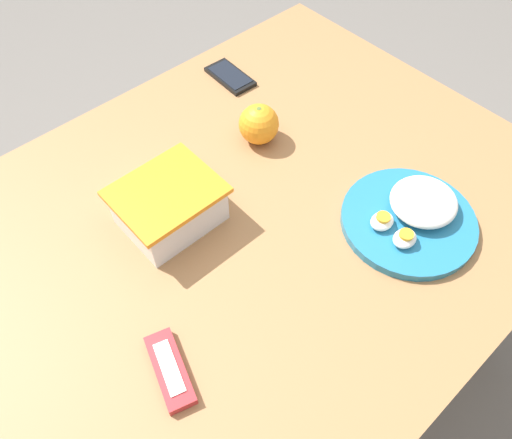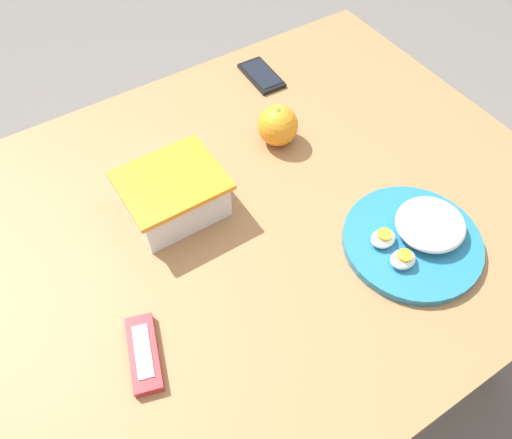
% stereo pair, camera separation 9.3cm
% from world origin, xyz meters
% --- Properties ---
extents(ground_plane, '(10.00, 10.00, 0.00)m').
position_xyz_m(ground_plane, '(0.00, 0.00, 0.00)').
color(ground_plane, '#66605B').
extents(table, '(1.28, 0.95, 0.72)m').
position_xyz_m(table, '(0.00, 0.00, 0.62)').
color(table, '#996B42').
rests_on(table, ground_plane).
extents(food_container, '(0.19, 0.16, 0.09)m').
position_xyz_m(food_container, '(-0.09, 0.09, 0.76)').
color(food_container, white).
rests_on(food_container, table).
extents(orange_fruit, '(0.09, 0.09, 0.09)m').
position_xyz_m(orange_fruit, '(0.18, 0.14, 0.76)').
color(orange_fruit, orange).
rests_on(orange_fruit, table).
extents(rice_plate, '(0.26, 0.26, 0.06)m').
position_xyz_m(rice_plate, '(0.25, -0.22, 0.74)').
color(rice_plate, teal).
rests_on(rice_plate, table).
extents(candy_bar, '(0.08, 0.14, 0.02)m').
position_xyz_m(candy_bar, '(-0.27, -0.15, 0.73)').
color(candy_bar, '#B7282D').
rests_on(candy_bar, table).
extents(cell_phone, '(0.07, 0.13, 0.01)m').
position_xyz_m(cell_phone, '(0.27, 0.35, 0.72)').
color(cell_phone, black).
rests_on(cell_phone, table).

